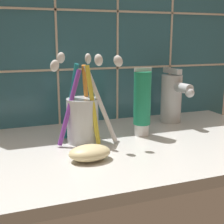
{
  "coord_description": "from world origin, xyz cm",
  "views": [
    {
      "loc": [
        -26.97,
        -55.53,
        22.64
      ],
      "look_at": [
        -6.24,
        1.5,
        8.29
      ],
      "focal_mm": 50.0,
      "sensor_mm": 36.0,
      "label": 1
    }
  ],
  "objects": [
    {
      "name": "soap_bar",
      "position": [
        -13.23,
        -6.42,
        3.34
      ],
      "size": [
        7.39,
        5.08,
        2.69
      ],
      "primitive_type": "ellipsoid",
      "color": "beige",
      "rests_on": "sink_counter"
    },
    {
      "name": "toothbrush_cup",
      "position": [
        -11.67,
        3.69,
        7.59
      ],
      "size": [
        14.35,
        10.13,
        18.16
      ],
      "color": "silver",
      "rests_on": "sink_counter"
    },
    {
      "name": "toothpaste_tube",
      "position": [
        1.47,
        3.74,
        9.28
      ],
      "size": [
        3.87,
        3.69,
        14.68
      ],
      "color": "white",
      "rests_on": "sink_counter"
    },
    {
      "name": "sink_faucet",
      "position": [
        13.3,
        11.08,
        8.52
      ],
      "size": [
        5.17,
        11.09,
        13.47
      ],
      "rotation": [
        0.0,
        0.0,
        -1.48
      ],
      "color": "silver",
      "rests_on": "sink_counter"
    },
    {
      "name": "sink_counter",
      "position": [
        0.0,
        0.0,
        1.0
      ],
      "size": [
        60.88,
        38.81,
        2.0
      ],
      "primitive_type": "cube",
      "color": "silver",
      "rests_on": "ground"
    },
    {
      "name": "tile_wall_backsplash",
      "position": [
        0.01,
        19.65,
        20.21
      ],
      "size": [
        70.88,
        1.72,
        40.4
      ],
      "color": "#336B7F",
      "rests_on": "ground"
    }
  ]
}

